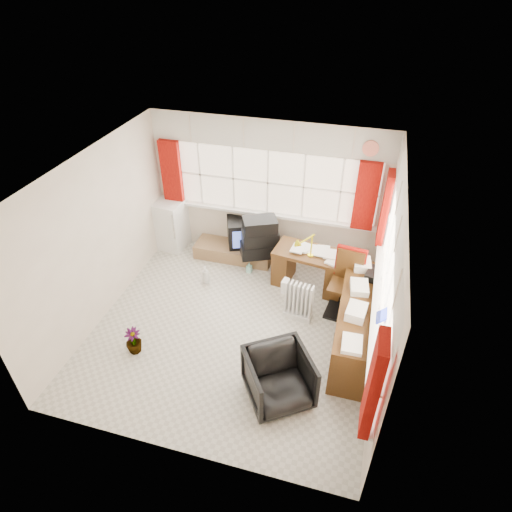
{
  "coord_description": "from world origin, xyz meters",
  "views": [
    {
      "loc": [
        1.54,
        -4.29,
        4.6
      ],
      "look_at": [
        0.19,
        0.55,
        0.98
      ],
      "focal_mm": 30.0,
      "sensor_mm": 36.0,
      "label": 1
    }
  ],
  "objects_px": {
    "crt_tv": "(243,232)",
    "mini_fridge": "(170,224)",
    "desk_lamp": "(312,240)",
    "tv_bench": "(234,251)",
    "desk": "(310,267)",
    "radiator": "(298,304)",
    "task_chair": "(347,280)",
    "credenza": "(356,322)",
    "office_chair": "(279,378)"
  },
  "relations": [
    {
      "from": "crt_tv",
      "to": "radiator",
      "type": "bearing_deg",
      "value": -46.66
    },
    {
      "from": "task_chair",
      "to": "office_chair",
      "type": "bearing_deg",
      "value": -107.98
    },
    {
      "from": "task_chair",
      "to": "tv_bench",
      "type": "relative_size",
      "value": 0.78
    },
    {
      "from": "credenza",
      "to": "crt_tv",
      "type": "bearing_deg",
      "value": 142.37
    },
    {
      "from": "radiator",
      "to": "mini_fridge",
      "type": "distance_m",
      "value": 2.98
    },
    {
      "from": "task_chair",
      "to": "radiator",
      "type": "bearing_deg",
      "value": -149.19
    },
    {
      "from": "task_chair",
      "to": "crt_tv",
      "type": "xyz_separation_m",
      "value": [
        -1.92,
        0.98,
        -0.08
      ]
    },
    {
      "from": "desk",
      "to": "crt_tv",
      "type": "distance_m",
      "value": 1.42
    },
    {
      "from": "credenza",
      "to": "crt_tv",
      "type": "distance_m",
      "value": 2.7
    },
    {
      "from": "office_chair",
      "to": "radiator",
      "type": "xyz_separation_m",
      "value": [
        -0.04,
        1.48,
        -0.09
      ]
    },
    {
      "from": "desk_lamp",
      "to": "tv_bench",
      "type": "height_order",
      "value": "desk_lamp"
    },
    {
      "from": "office_chair",
      "to": "credenza",
      "type": "xyz_separation_m",
      "value": [
        0.82,
        1.19,
        0.04
      ]
    },
    {
      "from": "office_chair",
      "to": "radiator",
      "type": "relative_size",
      "value": 1.19
    },
    {
      "from": "radiator",
      "to": "desk_lamp",
      "type": "bearing_deg",
      "value": 87.62
    },
    {
      "from": "credenza",
      "to": "crt_tv",
      "type": "height_order",
      "value": "credenza"
    },
    {
      "from": "office_chair",
      "to": "mini_fridge",
      "type": "distance_m",
      "value": 3.89
    },
    {
      "from": "desk_lamp",
      "to": "mini_fridge",
      "type": "xyz_separation_m",
      "value": [
        -2.7,
        0.59,
        -0.49
      ]
    },
    {
      "from": "desk",
      "to": "desk_lamp",
      "type": "relative_size",
      "value": 2.95
    },
    {
      "from": "office_chair",
      "to": "crt_tv",
      "type": "xyz_separation_m",
      "value": [
        -1.32,
        2.84,
        0.14
      ]
    },
    {
      "from": "desk",
      "to": "desk_lamp",
      "type": "height_order",
      "value": "desk_lamp"
    },
    {
      "from": "radiator",
      "to": "mini_fridge",
      "type": "xyz_separation_m",
      "value": [
        -2.67,
        1.31,
        0.2
      ]
    },
    {
      "from": "desk_lamp",
      "to": "radiator",
      "type": "height_order",
      "value": "desk_lamp"
    },
    {
      "from": "radiator",
      "to": "mini_fridge",
      "type": "height_order",
      "value": "mini_fridge"
    },
    {
      "from": "crt_tv",
      "to": "mini_fridge",
      "type": "relative_size",
      "value": 0.73
    },
    {
      "from": "task_chair",
      "to": "mini_fridge",
      "type": "distance_m",
      "value": 3.44
    },
    {
      "from": "radiator",
      "to": "credenza",
      "type": "relative_size",
      "value": 0.32
    },
    {
      "from": "crt_tv",
      "to": "tv_bench",
      "type": "bearing_deg",
      "value": -137.19
    },
    {
      "from": "desk",
      "to": "desk_lamp",
      "type": "bearing_deg",
      "value": -86.88
    },
    {
      "from": "task_chair",
      "to": "tv_bench",
      "type": "distance_m",
      "value": 2.28
    },
    {
      "from": "task_chair",
      "to": "mini_fridge",
      "type": "xyz_separation_m",
      "value": [
        -3.31,
        0.93,
        -0.11
      ]
    },
    {
      "from": "desk",
      "to": "tv_bench",
      "type": "height_order",
      "value": "desk"
    },
    {
      "from": "desk_lamp",
      "to": "task_chair",
      "type": "distance_m",
      "value": 0.8
    },
    {
      "from": "desk_lamp",
      "to": "radiator",
      "type": "distance_m",
      "value": 1.0
    },
    {
      "from": "tv_bench",
      "to": "crt_tv",
      "type": "bearing_deg",
      "value": 42.81
    },
    {
      "from": "task_chair",
      "to": "credenza",
      "type": "relative_size",
      "value": 0.54
    },
    {
      "from": "desk_lamp",
      "to": "crt_tv",
      "type": "relative_size",
      "value": 0.61
    },
    {
      "from": "radiator",
      "to": "crt_tv",
      "type": "relative_size",
      "value": 0.95
    },
    {
      "from": "tv_bench",
      "to": "mini_fridge",
      "type": "distance_m",
      "value": 1.3
    },
    {
      "from": "crt_tv",
      "to": "task_chair",
      "type": "bearing_deg",
      "value": -26.94
    },
    {
      "from": "radiator",
      "to": "credenza",
      "type": "height_order",
      "value": "credenza"
    },
    {
      "from": "desk",
      "to": "office_chair",
      "type": "relative_size",
      "value": 1.61
    },
    {
      "from": "radiator",
      "to": "tv_bench",
      "type": "bearing_deg",
      "value": 139.14
    },
    {
      "from": "desk",
      "to": "mini_fridge",
      "type": "height_order",
      "value": "mini_fridge"
    },
    {
      "from": "desk",
      "to": "mini_fridge",
      "type": "xyz_separation_m",
      "value": [
        -2.7,
        0.5,
        0.09
      ]
    },
    {
      "from": "task_chair",
      "to": "radiator",
      "type": "xyz_separation_m",
      "value": [
        -0.64,
        -0.38,
        -0.31
      ]
    },
    {
      "from": "desk",
      "to": "desk_lamp",
      "type": "xyz_separation_m",
      "value": [
        0.0,
        -0.09,
        0.59
      ]
    },
    {
      "from": "task_chair",
      "to": "tv_bench",
      "type": "bearing_deg",
      "value": 157.65
    },
    {
      "from": "office_chair",
      "to": "mini_fridge",
      "type": "height_order",
      "value": "mini_fridge"
    },
    {
      "from": "task_chair",
      "to": "crt_tv",
      "type": "distance_m",
      "value": 2.16
    },
    {
      "from": "radiator",
      "to": "tv_bench",
      "type": "xyz_separation_m",
      "value": [
        -1.42,
        1.23,
        -0.14
      ]
    }
  ]
}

